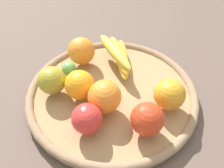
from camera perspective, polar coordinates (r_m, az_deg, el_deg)
The scene contains 11 objects.
ground_plane at distance 0.68m, azimuth 0.00°, elevation -3.29°, with size 2.40×2.40×0.00m, color brown.
basket at distance 0.66m, azimuth 0.00°, elevation -2.28°, with size 0.46×0.46×0.03m.
apple_2 at distance 0.54m, azimuth 8.19°, elevation -8.05°, with size 0.08×0.08×0.08m, color red.
orange_3 at distance 0.62m, azimuth -7.55°, elevation -0.18°, with size 0.07×0.07×0.07m, color orange.
banana_bunch at distance 0.71m, azimuth 1.53°, elevation 6.82°, with size 0.15×0.18×0.06m.
lime_0 at distance 0.69m, azimuth -9.98°, elevation 3.46°, with size 0.04×0.04×0.04m, color #5BA244.
apple_0 at distance 0.55m, azimuth -5.89°, elevation -8.00°, with size 0.07×0.07×0.07m, color red.
orange_1 at distance 0.60m, azimuth 13.22°, elevation -2.37°, with size 0.08×0.08×0.08m, color orange.
apple_1 at distance 0.64m, azimuth -13.81°, elevation 0.82°, with size 0.07×0.07×0.07m, color #A49627.
orange_0 at distance 0.58m, azimuth -1.30°, elevation -3.05°, with size 0.08×0.08×0.08m, color orange.
orange_2 at distance 0.72m, azimuth -7.14°, elevation 7.64°, with size 0.08×0.08×0.08m, color orange.
Camera 1 is at (0.12, -0.44, 0.50)m, focal length 39.33 mm.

